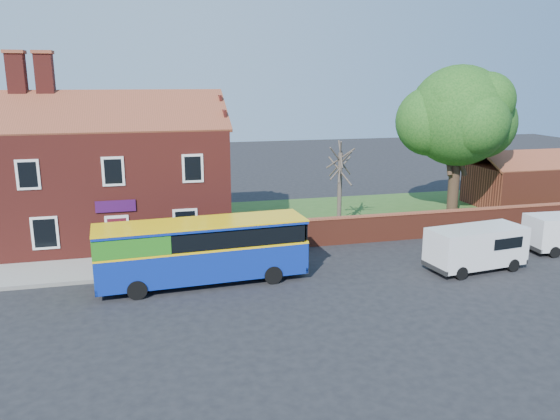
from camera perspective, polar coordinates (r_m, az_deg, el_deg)
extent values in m
plane|color=black|center=(23.54, 0.39, -9.32)|extent=(120.00, 120.00, 0.00)
cube|color=gray|center=(28.30, -16.56, -5.78)|extent=(18.00, 3.50, 0.12)
cube|color=slate|center=(26.65, -16.70, -6.98)|extent=(18.00, 0.15, 0.14)
cube|color=#426B28|center=(39.74, 14.00, -0.17)|extent=(26.00, 12.00, 0.04)
cube|color=maroon|center=(33.08, -16.57, 2.69)|extent=(12.00, 8.00, 6.50)
cube|color=brown|center=(30.60, -17.25, 9.85)|extent=(12.30, 4.08, 2.16)
cube|color=brown|center=(34.59, -16.93, 10.22)|extent=(12.30, 4.08, 2.16)
cube|color=maroon|center=(33.13, -25.82, 12.66)|extent=(0.90, 0.90, 2.20)
cube|color=maroon|center=(32.89, -23.38, 12.89)|extent=(0.90, 0.90, 2.20)
cube|color=black|center=(28.88, -17.04, 3.88)|extent=(1.10, 0.06, 1.50)
cube|color=#4C0F19|center=(29.62, -16.58, -2.82)|extent=(0.95, 0.04, 2.10)
cube|color=silver|center=(29.62, -16.58, -2.71)|extent=(1.20, 0.06, 2.30)
cube|color=#360E3E|center=(29.19, -16.80, 0.38)|extent=(2.00, 0.06, 0.60)
cube|color=maroon|center=(34.56, 18.68, -1.27)|extent=(22.00, 0.30, 1.50)
cube|color=brown|center=(34.38, 18.78, 0.02)|extent=(22.00, 0.38, 0.10)
cube|color=maroon|center=(44.36, 24.45, 2.37)|extent=(8.00, 5.00, 3.00)
cube|color=brown|center=(43.09, 25.73, 4.72)|extent=(8.20, 2.56, 1.24)
cube|color=brown|center=(45.02, 23.72, 5.24)|extent=(8.20, 2.56, 1.24)
cube|color=#0D2995|center=(25.28, -8.08, -5.21)|extent=(9.57, 2.93, 1.50)
cube|color=yellow|center=(25.05, -8.13, -3.59)|extent=(9.59, 2.95, 0.10)
cube|color=black|center=(24.92, -8.17, -2.60)|extent=(9.19, 2.93, 0.75)
cube|color=#287E1B|center=(24.64, -15.33, -3.14)|extent=(3.35, 2.59, 0.80)
cube|color=#0D2995|center=(24.79, -8.20, -1.49)|extent=(9.57, 2.93, 0.14)
cube|color=yellow|center=(24.77, -8.21, -1.31)|extent=(9.61, 2.98, 0.06)
cylinder|color=black|center=(24.19, -14.71, -8.06)|extent=(0.87, 0.33, 0.85)
cylinder|color=black|center=(26.26, -14.99, -6.35)|extent=(0.87, 0.33, 0.85)
cylinder|color=black|center=(25.12, -0.75, -6.78)|extent=(0.87, 0.33, 0.85)
cylinder|color=black|center=(27.11, -2.10, -5.24)|extent=(0.87, 0.33, 0.85)
cube|color=silver|center=(28.34, 19.80, -3.55)|extent=(5.05, 2.53, 1.84)
cube|color=black|center=(29.71, 23.03, -2.49)|extent=(0.29, 1.64, 0.73)
cube|color=black|center=(30.16, 23.11, -4.48)|extent=(0.34, 1.94, 0.23)
cylinder|color=black|center=(26.99, 18.40, -6.28)|extent=(0.66, 0.30, 0.64)
cylinder|color=black|center=(28.32, 16.07, -5.18)|extent=(0.66, 0.30, 0.64)
cylinder|color=black|center=(29.00, 23.16, -5.32)|extent=(0.66, 0.30, 0.64)
cylinder|color=black|center=(30.24, 20.77, -4.35)|extent=(0.66, 0.30, 0.64)
cylinder|color=black|center=(32.13, 26.73, -3.94)|extent=(0.62, 0.25, 0.61)
cylinder|color=black|center=(33.44, 24.96, -3.11)|extent=(0.62, 0.25, 0.61)
cylinder|color=black|center=(38.53, 17.67, 2.32)|extent=(0.73, 0.73, 4.18)
sphere|color=#3C7324|center=(37.96, 18.19, 9.34)|extent=(6.54, 6.54, 6.54)
sphere|color=#3C7324|center=(39.34, 20.23, 8.51)|extent=(4.73, 4.73, 4.73)
sphere|color=#3C7324|center=(37.57, 15.44, 8.93)|extent=(4.54, 4.54, 4.54)
cylinder|color=#4C4238|center=(33.74, 6.25, 1.92)|extent=(0.27, 0.27, 4.81)
cylinder|color=#4C4238|center=(33.44, 6.32, 4.80)|extent=(0.28, 2.35, 1.89)
cylinder|color=#4C4238|center=(33.47, 6.31, 4.51)|extent=(1.23, 1.73, 1.73)
cylinder|color=#4C4238|center=(33.42, 6.33, 5.09)|extent=(1.97, 0.90, 1.92)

